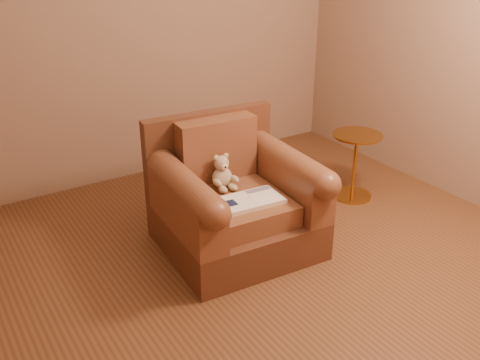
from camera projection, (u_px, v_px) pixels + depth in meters
floor at (266, 294)px, 3.11m from camera, size 4.00×4.00×0.00m
armchair at (233, 201)px, 3.48m from camera, size 0.98×0.94×0.83m
teddy_bear at (223, 175)px, 3.45m from camera, size 0.17×0.19×0.23m
guidebook at (251, 200)px, 3.29m from camera, size 0.40×0.26×0.03m
side_table at (355, 164)px, 4.12m from camera, size 0.38×0.38×0.53m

